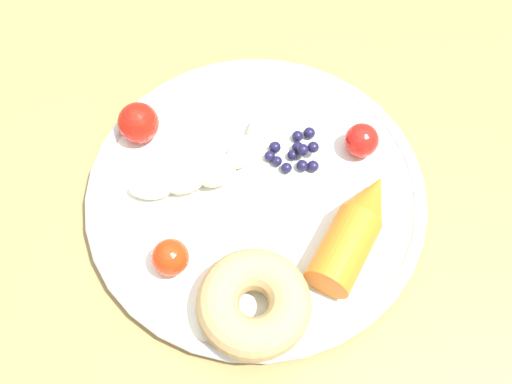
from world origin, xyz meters
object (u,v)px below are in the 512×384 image
at_px(blueberry_pile, 296,152).
at_px(tomato_far, 362,140).
at_px(donut, 254,304).
at_px(tomato_near, 138,123).
at_px(plate, 256,193).
at_px(tomato_mid, 170,257).
at_px(carrot_orange, 355,229).
at_px(dining_table, 283,232).
at_px(banana, 212,166).

xyz_separation_m(blueberry_pile, tomato_far, (-0.06, -0.00, 0.01)).
height_order(donut, tomato_near, tomato_near).
xyz_separation_m(plate, tomato_mid, (0.08, 0.07, 0.02)).
distance_m(plate, carrot_orange, 0.10).
bearing_deg(plate, tomato_near, -33.07).
distance_m(blueberry_pile, tomato_far, 0.06).
bearing_deg(donut, blueberry_pile, -107.69).
bearing_deg(tomato_far, tomato_near, -7.97).
relative_size(plate, blueberry_pile, 6.11).
bearing_deg(plate, blueberry_pile, -136.64).
height_order(blueberry_pile, tomato_near, tomato_near).
height_order(dining_table, tomato_far, tomato_far).
relative_size(plate, tomato_mid, 9.74).
relative_size(carrot_orange, tomato_near, 3.07).
relative_size(banana, carrot_orange, 1.15).
bearing_deg(plate, tomato_far, -158.08).
bearing_deg(plate, donut, 85.86).
distance_m(dining_table, tomato_near, 0.20).
relative_size(blueberry_pile, tomato_near, 1.32).
xyz_separation_m(blueberry_pile, tomato_mid, (0.12, 0.11, 0.01)).
relative_size(plate, tomato_far, 9.67).
distance_m(plate, banana, 0.05).
xyz_separation_m(banana, blueberry_pile, (-0.08, -0.02, -0.01)).
height_order(dining_table, blueberry_pile, blueberry_pile).
height_order(plate, donut, donut).
bearing_deg(blueberry_pile, tomato_far, -176.93).
distance_m(banana, donut, 0.14).
bearing_deg(blueberry_pile, donut, 72.31).
bearing_deg(donut, carrot_orange, -146.08).
bearing_deg(donut, dining_table, -107.32).
bearing_deg(banana, plate, 149.78).
distance_m(carrot_orange, tomato_mid, 0.16).
height_order(dining_table, donut, donut).
bearing_deg(carrot_orange, tomato_mid, 5.66).
bearing_deg(tomato_mid, banana, -112.40).
height_order(carrot_orange, donut, carrot_orange).
height_order(banana, carrot_orange, carrot_orange).
xyz_separation_m(tomato_near, tomato_mid, (-0.03, 0.14, -0.00)).
bearing_deg(blueberry_pile, tomato_near, -12.47).
relative_size(banana, tomato_near, 3.54).
bearing_deg(tomato_far, carrot_orange, 78.23).
bearing_deg(carrot_orange, tomato_far, -101.77).
bearing_deg(banana, tomato_far, -172.66).
height_order(plate, carrot_orange, carrot_orange).
xyz_separation_m(plate, tomato_near, (0.11, -0.07, 0.02)).
bearing_deg(donut, plate, -94.14).
distance_m(blueberry_pile, tomato_near, 0.16).
bearing_deg(plate, carrot_orange, 147.70).
relative_size(tomato_mid, tomato_far, 0.99).
distance_m(tomato_near, tomato_far, 0.22).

